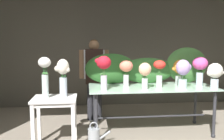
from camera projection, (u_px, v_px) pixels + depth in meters
name	position (u px, v px, depth m)	size (l,w,h in m)	color
ground_plane	(127.00, 127.00, 4.35)	(7.75, 7.75, 0.00)	gray
wall_back	(116.00, 47.00, 5.83)	(5.96, 0.12, 2.83)	#5B564C
display_table_glass	(151.00, 93.00, 4.05)	(2.09, 0.88, 0.80)	#B2D7BF
side_table_white	(55.00, 106.00, 3.47)	(0.62, 0.49, 0.75)	white
florist	(94.00, 71.00, 4.67)	(0.57, 0.24, 1.59)	#232328
foliage_backdrop	(152.00, 68.00, 4.33)	(2.23, 0.31, 0.64)	#2D6028
vase_crimson_peonies	(104.00, 68.00, 3.67)	(0.25, 0.22, 0.53)	silver
vase_scarlet_dahlias	(159.00, 70.00, 3.92)	(0.20, 0.20, 0.45)	silver
vase_peach_carnations	(145.00, 73.00, 3.76)	(0.20, 0.20, 0.42)	silver
vase_fuchsia_snapdragons	(200.00, 67.00, 4.09)	(0.25, 0.25, 0.49)	silver
vase_coral_roses	(126.00, 69.00, 4.01)	(0.23, 0.23, 0.44)	silver
vase_sunset_stock	(179.00, 70.00, 4.20)	(0.24, 0.22, 0.43)	silver
vase_ivory_ranunculus	(215.00, 73.00, 3.81)	(0.27, 0.23, 0.41)	silver
vase_lilac_freesia	(183.00, 71.00, 3.84)	(0.26, 0.22, 0.46)	silver
vase_white_roses_tall	(45.00, 74.00, 3.40)	(0.18, 0.18, 0.59)	silver
vase_cream_lisianthus_tall	(63.00, 75.00, 3.48)	(0.22, 0.18, 0.55)	silver
watering_can	(94.00, 136.00, 3.64)	(0.35, 0.18, 0.34)	#999EA3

